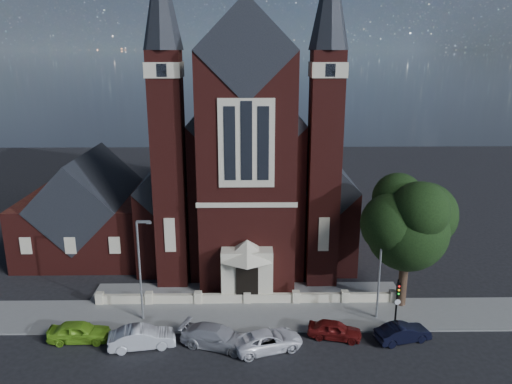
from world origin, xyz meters
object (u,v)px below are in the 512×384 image
street_lamp_right (381,264)px  car_lime_van (79,332)px  street_tree (410,226)px  traffic_signal (397,298)px  street_lamp_left (141,265)px  car_dark_red (335,330)px  car_silver_a (142,337)px  church (247,162)px  car_navy (403,333)px  parish_hall (90,214)px  car_silver_b (217,337)px  car_white_suv (268,340)px

street_lamp_right → car_lime_van: (-22.03, -2.79, -3.86)m
street_tree → traffic_signal: 5.70m
street_lamp_left → traffic_signal: 19.08m
car_lime_van → street_tree: bearing=-80.8°
car_dark_red → car_silver_a: bearing=107.9°
street_lamp_left → traffic_signal: street_lamp_left is taller
street_lamp_right → car_silver_a: size_ratio=1.77×
church → car_navy: 25.83m
parish_hall → car_silver_b: (13.89, -17.59, -3.27)m
car_navy → car_silver_a: bearing=76.1°
street_tree → street_lamp_left: (-20.51, -1.71, -2.36)m
street_lamp_left → car_silver_a: street_lamp_left is taller
street_lamp_right → car_dark_red: size_ratio=2.11×
traffic_signal → street_tree: bearing=64.1°
car_lime_van → car_silver_a: 4.72m
street_tree → parish_hall: bearing=156.7°
parish_hall → car_silver_a: 19.94m
car_silver_b → car_navy: car_silver_b is taller
car_dark_red → street_lamp_left: bearing=93.1°
church → car_white_suv: 24.17m
traffic_signal → car_silver_a: bearing=-173.6°
church → traffic_signal: church is taller
traffic_signal → car_white_suv: (-9.54, -2.42, -1.91)m
street_tree → car_navy: size_ratio=2.68×
church → car_silver_b: size_ratio=6.80×
parish_hall → traffic_signal: size_ratio=3.05×
street_lamp_left → car_silver_a: size_ratio=1.77×
church → car_lime_van: size_ratio=8.10×
church → street_lamp_left: size_ratio=4.31×
car_dark_red → car_lime_van: bearing=104.2°
car_silver_b → car_silver_a: bearing=108.9°
parish_hall → traffic_signal: bearing=-30.0°
car_silver_a → car_white_suv: bearing=-103.0°
traffic_signal → car_navy: (0.09, -1.57, -1.92)m
car_silver_b → car_white_suv: bearing=-78.0°
street_lamp_left → car_white_suv: (9.37, -3.99, -3.92)m
car_silver_b → car_dark_red: (8.42, 0.92, -0.09)m
parish_hall → traffic_signal: (27.00, -15.57, -1.43)m
church → street_lamp_right: (10.09, -18.94, -3.59)m
car_silver_b → car_navy: (13.20, 0.45, -0.09)m
church → car_silver_a: bearing=-107.9°
car_silver_a → car_navy: (18.39, 0.50, -0.10)m
car_white_suv → car_navy: bearing=-102.4°
street_lamp_right → car_silver_b: 13.29m
church → car_silver_b: church is taller
street_tree → car_navy: (-1.51, -4.85, -6.30)m
street_lamp_left → car_navy: 19.66m
street_lamp_right → street_lamp_left: bearing=180.0°
street_tree → car_lime_van: street_tree is taller
church → street_tree: size_ratio=3.26×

